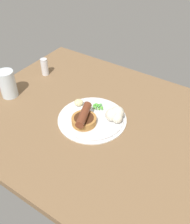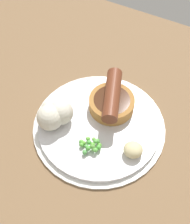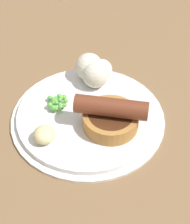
{
  "view_description": "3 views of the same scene",
  "coord_description": "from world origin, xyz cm",
  "px_view_note": "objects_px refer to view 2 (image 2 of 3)",
  "views": [
    {
      "loc": [
        35.15,
        -60.7,
        67.93
      ],
      "look_at": [
        -3.99,
        -1.51,
        7.14
      ],
      "focal_mm": 40.0,
      "sensor_mm": 36.0,
      "label": 1
    },
    {
      "loc": [
        -19.85,
        28.54,
        56.63
      ],
      "look_at": [
        -3.94,
        -2.3,
        6.86
      ],
      "focal_mm": 50.0,
      "sensor_mm": 36.0,
      "label": 2
    },
    {
      "loc": [
        -43.21,
        -25.05,
        50.51
      ],
      "look_at": [
        -6.03,
        -3.66,
        6.53
      ],
      "focal_mm": 60.0,
      "sensor_mm": 36.0,
      "label": 3
    }
  ],
  "objects_px": {
    "sausage_pudding": "(112,101)",
    "pea_pile": "(91,145)",
    "potato_chunk_2": "(133,150)",
    "dinner_plate": "(99,126)",
    "cauliflower_floret": "(54,114)"
  },
  "relations": [
    {
      "from": "sausage_pudding",
      "to": "cauliflower_floret",
      "type": "xyz_separation_m",
      "value": [
        0.09,
        0.08,
        0.0
      ]
    },
    {
      "from": "sausage_pudding",
      "to": "cauliflower_floret",
      "type": "distance_m",
      "value": 0.12
    },
    {
      "from": "dinner_plate",
      "to": "pea_pile",
      "type": "xyz_separation_m",
      "value": [
        -0.01,
        0.06,
        0.02
      ]
    },
    {
      "from": "sausage_pudding",
      "to": "pea_pile",
      "type": "height_order",
      "value": "sausage_pudding"
    },
    {
      "from": "dinner_plate",
      "to": "cauliflower_floret",
      "type": "relative_size",
      "value": 3.75
    },
    {
      "from": "potato_chunk_2",
      "to": "pea_pile",
      "type": "bearing_deg",
      "value": 19.26
    },
    {
      "from": "sausage_pudding",
      "to": "pea_pile",
      "type": "distance_m",
      "value": 0.1
    },
    {
      "from": "sausage_pudding",
      "to": "cauliflower_floret",
      "type": "bearing_deg",
      "value": 113.25
    },
    {
      "from": "sausage_pudding",
      "to": "pea_pile",
      "type": "relative_size",
      "value": 2.67
    },
    {
      "from": "dinner_plate",
      "to": "potato_chunk_2",
      "type": "relative_size",
      "value": 7.34
    },
    {
      "from": "dinner_plate",
      "to": "sausage_pudding",
      "type": "bearing_deg",
      "value": -95.97
    },
    {
      "from": "dinner_plate",
      "to": "pea_pile",
      "type": "bearing_deg",
      "value": 101.47
    },
    {
      "from": "sausage_pudding",
      "to": "potato_chunk_2",
      "type": "bearing_deg",
      "value": -153.75
    },
    {
      "from": "dinner_plate",
      "to": "sausage_pudding",
      "type": "xyz_separation_m",
      "value": [
        -0.0,
        -0.05,
        0.03
      ]
    },
    {
      "from": "pea_pile",
      "to": "cauliflower_floret",
      "type": "distance_m",
      "value": 0.1
    }
  ]
}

